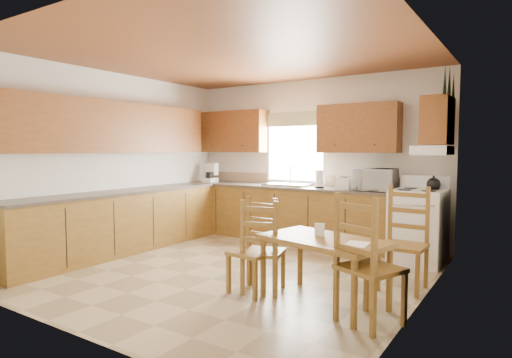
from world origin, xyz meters
The scene contains 35 objects.
floor centered at (0.00, 0.00, 0.00)m, with size 4.50×4.50×0.00m, color tan.
ceiling centered at (0.00, 0.00, 2.70)m, with size 4.50×4.50×0.00m, color brown.
wall_left centered at (-2.25, 0.00, 1.35)m, with size 4.50×4.50×0.00m, color silver.
wall_right centered at (2.25, 0.00, 1.35)m, with size 4.50×4.50×0.00m, color silver.
wall_back centered at (0.00, 2.25, 1.35)m, with size 4.50×4.50×0.00m, color silver.
wall_front centered at (0.00, -2.25, 1.35)m, with size 4.50×4.50×0.00m, color silver.
lower_cab_back centered at (-0.38, 1.95, 0.44)m, with size 3.75×0.60×0.88m, color brown.
lower_cab_left centered at (-1.95, -0.15, 0.44)m, with size 0.60×3.60×0.88m, color brown.
counter_back centered at (-0.38, 1.95, 0.90)m, with size 3.75×0.63×0.04m, color #4C4239.
counter_left centered at (-1.95, -0.15, 0.90)m, with size 0.63×3.60×0.04m, color #4C4239.
backsplash centered at (-0.38, 2.24, 1.01)m, with size 3.75×0.01×0.18m, color #8D775C.
upper_cab_back_left centered at (-1.55, 2.08, 1.85)m, with size 1.41×0.33×0.75m, color brown.
upper_cab_back_right centered at (0.86, 2.08, 1.85)m, with size 1.25×0.33×0.75m, color brown.
upper_cab_left centered at (-2.08, -0.15, 1.85)m, with size 0.33×3.60×0.75m, color brown.
upper_cab_stove centered at (2.08, 1.65, 1.90)m, with size 0.33×0.62×0.62m, color brown.
range_hood centered at (2.03, 1.65, 1.52)m, with size 0.44×0.62×0.12m, color silver.
window_frame centered at (-0.30, 2.22, 1.55)m, with size 1.13×0.02×1.18m, color silver.
window_pane centered at (-0.30, 2.21, 1.55)m, with size 1.05×0.01×1.10m, color white.
window_valance centered at (-0.30, 2.19, 2.05)m, with size 1.19×0.01×0.24m, color #476632.
sink_basin centered at (-0.30, 1.95, 0.94)m, with size 0.75×0.45×0.04m, color silver.
pine_decal_a centered at (2.21, 1.33, 2.38)m, with size 0.22×0.22×0.36m, color black.
pine_decal_b centered at (2.21, 1.65, 2.42)m, with size 0.22×0.22×0.36m, color black.
pine_decal_c centered at (2.21, 1.97, 2.38)m, with size 0.22×0.22×0.36m, color black.
stove centered at (1.88, 1.64, 0.49)m, with size 0.66×0.68×0.98m, color silver.
coffeemaker centered at (-1.92, 1.90, 1.11)m, with size 0.22×0.26×0.37m, color silver.
paper_towel centered at (0.29, 1.93, 1.06)m, with size 0.12×0.12×0.28m, color white.
toaster centered at (0.71, 1.88, 1.01)m, with size 0.22×0.14×0.18m, color silver.
microwave centered at (1.19, 1.91, 1.09)m, with size 0.55×0.40×0.33m, color silver.
dining_table centered at (1.44, -0.46, 0.33)m, with size 1.23×0.70×0.66m, color brown.
chair_near_left centered at (0.75, -0.47, 0.50)m, with size 0.42×0.40×1.00m, color brown.
chair_near_right centered at (1.99, -0.69, 0.57)m, with size 0.48×0.46×1.14m, color brown.
chair_far_left centered at (0.67, -0.57, 0.50)m, with size 0.42×0.40×1.00m, color brown.
chair_far_right centered at (1.99, 0.42, 0.56)m, with size 0.47×0.45×1.11m, color brown.
table_paper centered at (1.81, -0.54, 0.66)m, with size 0.20×0.26×0.00m, color white.
table_card centered at (1.37, -0.39, 0.72)m, with size 0.10×0.02×0.13m, color white.
Camera 1 is at (3.16, -4.30, 1.53)m, focal length 30.00 mm.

